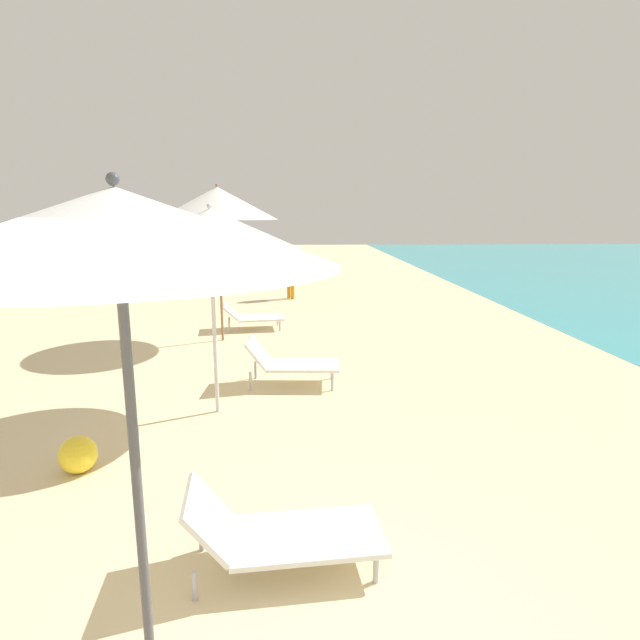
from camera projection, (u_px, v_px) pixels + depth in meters
umbrella_nearest at (117, 229)px, 2.25m from camera, size 1.98×1.98×2.69m
lounger_nearest_shoreside at (279, 531)px, 3.68m from camera, size 1.45×0.74×0.63m
umbrella_second at (210, 230)px, 6.18m from camera, size 2.23×2.23×2.63m
lounger_second_shoreside at (290, 362)px, 7.64m from camera, size 1.39×0.72×0.69m
umbrella_farthest at (217, 203)px, 9.84m from camera, size 2.30×2.30×3.07m
lounger_farthest_shoreside at (252, 316)px, 11.33m from camera, size 1.39×0.84×0.57m
person_walking_mid at (290, 265)px, 15.25m from camera, size 0.40×0.41×1.65m
beach_ball at (78, 455)px, 5.07m from camera, size 0.37×0.37×0.37m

